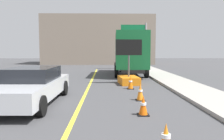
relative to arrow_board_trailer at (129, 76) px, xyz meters
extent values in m
cube|color=yellow|center=(-2.36, -7.34, -0.48)|extent=(0.14, 36.00, 0.01)
cube|color=orange|center=(0.00, 0.00, -0.26)|extent=(1.28, 1.91, 0.45)
cylinder|color=#4C4C4C|center=(0.00, 0.00, 0.62)|extent=(0.10, 0.10, 1.30)
cube|color=black|center=(0.00, 0.00, 1.74)|extent=(1.60, 0.25, 0.95)
sphere|color=yellow|center=(0.54, 0.11, 1.74)|extent=(0.09, 0.09, 0.09)
sphere|color=yellow|center=(0.24, 0.08, 1.74)|extent=(0.09, 0.09, 0.09)
sphere|color=yellow|center=(-0.05, 0.04, 1.74)|extent=(0.09, 0.09, 0.09)
sphere|color=yellow|center=(-0.35, 0.01, 1.74)|extent=(0.09, 0.09, 0.09)
sphere|color=yellow|center=(-0.52, -0.01, 1.92)|extent=(0.09, 0.09, 0.09)
sphere|color=yellow|center=(-0.52, -0.01, 1.56)|extent=(0.09, 0.09, 0.09)
cube|color=black|center=(0.61, 5.47, 0.09)|extent=(1.90, 7.51, 0.25)
cube|color=silver|center=(0.71, 8.15, 1.17)|extent=(2.43, 2.17, 1.90)
cube|color=#14592D|center=(0.58, 4.32, 1.59)|extent=(2.53, 5.15, 2.74)
cylinder|color=black|center=(-0.43, 8.04, -0.03)|extent=(0.31, 0.91, 0.90)
cylinder|color=black|center=(1.83, 7.96, -0.03)|extent=(0.31, 0.91, 0.90)
cylinder|color=black|center=(-0.59, 3.27, -0.03)|extent=(0.31, 0.91, 0.90)
cylinder|color=black|center=(1.67, 3.19, -0.03)|extent=(0.31, 0.91, 0.90)
cube|color=silver|center=(-4.24, -5.07, 0.10)|extent=(2.02, 5.20, 0.60)
cube|color=black|center=(-4.24, -4.81, 0.65)|extent=(1.72, 2.36, 0.50)
cylinder|color=black|center=(-3.39, -6.80, -0.15)|extent=(0.24, 0.67, 0.66)
cylinder|color=black|center=(-3.30, -3.40, -0.15)|extent=(0.24, 0.67, 0.66)
cylinder|color=black|center=(-5.10, -3.35, -0.15)|extent=(0.24, 0.67, 0.66)
cylinder|color=gray|center=(2.93, 10.83, 2.02)|extent=(0.18, 0.18, 5.00)
cube|color=#0F6033|center=(1.53, 10.85, 3.67)|extent=(2.60, 0.10, 1.30)
cube|color=white|center=(1.53, 10.89, 3.67)|extent=(1.82, 0.03, 0.18)
cube|color=gray|center=(-2.51, 22.58, 3.11)|extent=(16.37, 8.16, 7.19)
cone|color=orange|center=(-0.20, -9.38, -0.17)|extent=(0.28, 0.28, 0.57)
cylinder|color=white|center=(-0.20, -9.38, -0.14)|extent=(0.19, 0.19, 0.08)
cube|color=black|center=(-0.22, -6.74, -0.47)|extent=(0.36, 0.36, 0.03)
cone|color=#EA5B0C|center=(-0.22, -6.74, -0.15)|extent=(0.28, 0.28, 0.61)
cylinder|color=white|center=(-0.22, -6.74, -0.12)|extent=(0.19, 0.19, 0.08)
cube|color=black|center=(0.01, -4.61, -0.47)|extent=(0.36, 0.36, 0.03)
cone|color=orange|center=(0.01, -4.61, -0.11)|extent=(0.28, 0.28, 0.68)
cylinder|color=white|center=(0.01, -4.61, -0.08)|extent=(0.19, 0.19, 0.08)
cube|color=black|center=(-0.09, -1.84, -0.47)|extent=(0.36, 0.36, 0.03)
cone|color=orange|center=(-0.09, -1.84, -0.10)|extent=(0.28, 0.28, 0.70)
cylinder|color=white|center=(-0.09, -1.84, -0.07)|extent=(0.19, 0.19, 0.08)
camera|label=1|loc=(-1.39, -13.73, 1.55)|focal=36.46mm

